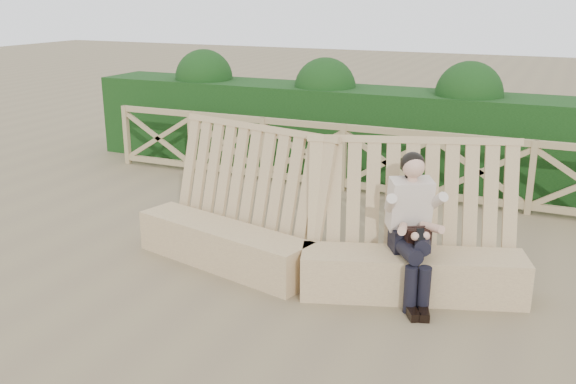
% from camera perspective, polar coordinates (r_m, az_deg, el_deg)
% --- Properties ---
extents(ground, '(60.00, 60.00, 0.00)m').
position_cam_1_polar(ground, '(7.22, 0.78, -7.98)').
color(ground, brown).
rests_on(ground, ground).
extents(bench, '(4.60, 1.46, 1.62)m').
position_cam_1_polar(bench, '(7.19, 2.40, -4.55)').
color(bench, '#9E7B5A').
rests_on(bench, ground).
extents(woman, '(0.70, 0.97, 1.54)m').
position_cam_1_polar(woman, '(6.73, 10.98, -2.65)').
color(woman, black).
rests_on(woman, ground).
extents(guardrail, '(10.10, 0.09, 1.10)m').
position_cam_1_polar(guardrail, '(10.16, 8.69, 2.64)').
color(guardrail, '#927E54').
rests_on(guardrail, ground).
extents(hedge, '(12.00, 1.20, 1.50)m').
position_cam_1_polar(hedge, '(11.25, 10.42, 5.00)').
color(hedge, black).
rests_on(hedge, ground).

